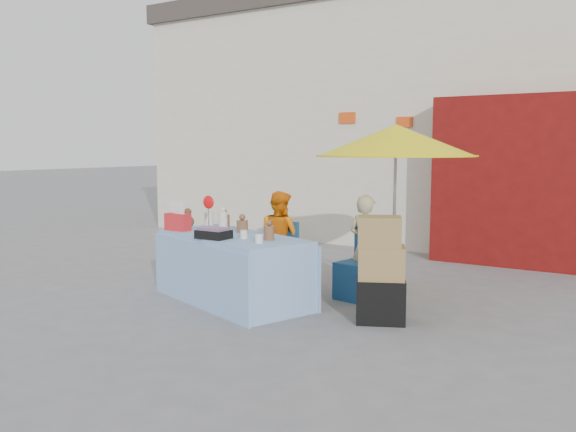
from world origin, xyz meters
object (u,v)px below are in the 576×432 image
Objects in this scene: umbrella at (396,141)px; box_stack at (381,273)px; chair_left at (274,267)px; vendor_orange at (280,238)px; vendor_beige at (366,246)px; chair_right at (361,278)px; market_table at (232,267)px.

box_stack is (0.29, -1.04, -1.38)m from umbrella.
vendor_orange is at bearing 101.74° from chair_left.
chair_left is 0.68× the size of vendor_beige.
chair_left is 0.41× the size of umbrella.
vendor_orange reaches higher than chair_right.
umbrella reaches higher than market_table.
market_table is at bearing -78.67° from chair_left.
umbrella is at bearing -142.92° from vendor_beige.
market_table is 1.55m from chair_right.
market_table and vendor_beige have the same top height.
chair_left is 1.00× the size of chair_right.
market_table is at bearing -133.00° from chair_right.
vendor_orange is at bearing -175.61° from chair_right.
umbrella reaches higher than box_stack.
box_stack is (0.59, -0.76, 0.26)m from chair_right.
chair_left is at bearing -169.58° from umbrella.
box_stack is (0.59, -0.89, -0.11)m from vendor_beige.
vendor_beige is 1.08m from box_stack.
market_table is at bearing 101.38° from vendor_orange.
market_table is at bearing -175.06° from box_stack.
chair_right is 0.77× the size of box_stack.
vendor_orange is 0.60× the size of umbrella.
box_stack is at bearing -11.83° from chair_left.
vendor_orange is (-1.25, 0.13, 0.37)m from chair_right.
umbrella is (1.55, 0.15, 1.27)m from vendor_orange.
umbrella is at bearing 20.93° from chair_left.
vendor_beige reaches higher than chair_right.
vendor_beige is at bearing 16.67° from chair_left.
chair_right is at bearing 127.99° from box_stack.
chair_left is 0.77× the size of box_stack.
chair_left and chair_right have the same top height.
vendor_beige reaches higher than vendor_orange.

